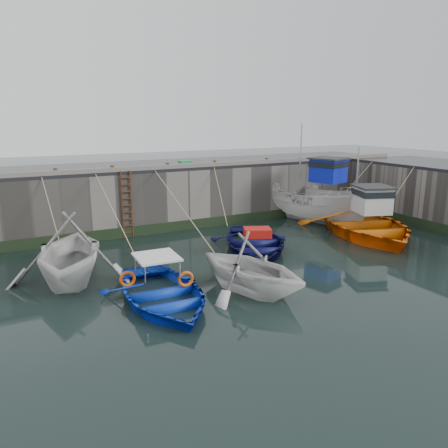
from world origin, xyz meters
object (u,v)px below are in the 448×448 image
boat_far_white (317,203)px  bollard_b (113,168)px  boat_far_orange (364,224)px  bollard_e (267,160)px  bollard_c (167,166)px  boat_near_navy (254,249)px  boat_near_blue (163,302)px  boat_near_white (72,279)px  boat_near_blacktrim (250,290)px  fish_crate (185,163)px  ladder (127,205)px  bollard_d (215,163)px  bollard_a (56,171)px

boat_far_white → bollard_b: boat_far_white is taller
boat_far_orange → bollard_e: size_ratio=31.84×
boat_far_orange → bollard_c: 10.12m
boat_near_navy → bollard_c: size_ratio=19.14×
boat_near_navy → bollard_b: size_ratio=19.14×
boat_near_blue → boat_far_orange: size_ratio=0.57×
boat_near_blue → bollard_c: bollard_c is taller
boat_near_white → bollard_e: (11.32, 4.93, 3.30)m
boat_near_blacktrim → boat_near_white: bearing=124.7°
boat_near_blacktrim → bollard_c: bollard_c is taller
fish_crate → bollard_e: size_ratio=2.28×
boat_far_white → ladder: bearing=152.8°
boat_near_white → bollard_d: bollard_d is taller
bollard_e → bollard_c: bearing=180.0°
fish_crate → boat_near_blue: bearing=-121.8°
boat_near_blacktrim → bollard_a: 10.48m
boat_near_blacktrim → bollard_c: (0.41, 8.72, 3.30)m
boat_near_blue → boat_near_navy: (5.43, 3.45, 0.00)m
ladder → bollard_a: 3.47m
bollard_a → boat_near_blacktrim: bearing=-61.2°
bollard_c → bollard_d: bearing=0.0°
boat_near_white → boat_near_navy: 7.65m
ladder → bollard_c: bollard_c is taller
boat_near_white → boat_far_white: boat_far_white is taller
ladder → boat_near_white: bearing=-125.9°
boat_far_orange → bollard_e: boat_far_orange is taller
boat_near_navy → bollard_a: bollard_a is taller
bollard_e → bollard_b: bearing=180.0°
ladder → boat_near_navy: ladder is taller
boat_near_navy → boat_far_white: bearing=48.5°
bollard_d → bollard_e: bearing=0.0°
boat_near_blacktrim → bollard_b: bearing=86.0°
boat_near_blacktrim → bollard_d: bollard_d is taller
boat_near_white → boat_far_orange: size_ratio=0.58×
boat_far_white → bollard_d: 6.00m
boat_near_white → bollard_b: bollard_b is taller
boat_far_white → bollard_b: 10.91m
ladder → boat_near_blue: 8.17m
boat_near_navy → bollard_a: (-7.33, 4.82, 3.30)m
boat_near_white → fish_crate: (6.70, 5.51, 3.30)m
boat_near_white → bollard_a: (0.32, 4.93, 3.30)m
ladder → bollard_e: bollard_e is taller
boat_near_navy → ladder: bearing=156.8°
boat_near_blacktrim → boat_near_navy: size_ratio=0.80×
boat_near_blue → boat_near_navy: 6.43m
boat_near_blacktrim → boat_far_white: size_ratio=0.59×
bollard_c → ladder: bearing=-171.3°
fish_crate → bollard_d: bearing=-27.5°
bollard_b → bollard_c: size_ratio=1.00×
boat_near_blue → boat_far_white: 12.74m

